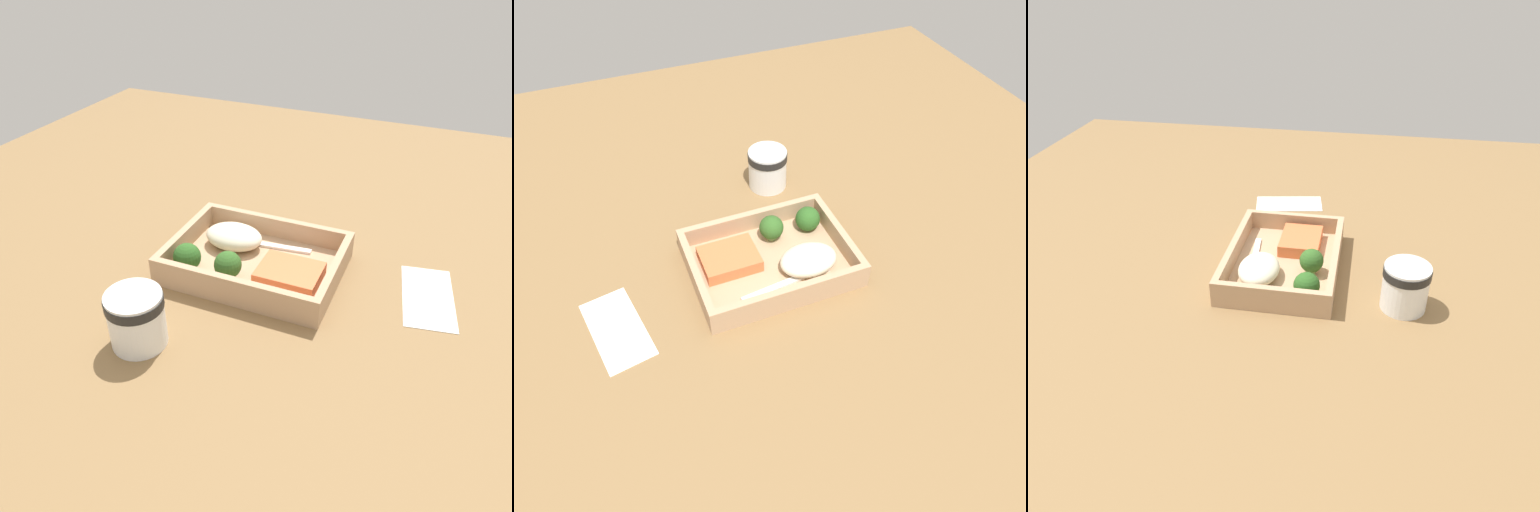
{
  "view_description": "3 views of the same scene",
  "coord_description": "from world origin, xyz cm",
  "views": [
    {
      "loc": [
        -25.55,
        60.72,
        47.48
      ],
      "look_at": [
        0.0,
        0.0,
        2.7
      ],
      "focal_mm": 35.0,
      "sensor_mm": 36.0,
      "label": 1
    },
    {
      "loc": [
        -21.53,
        -54.04,
        63.13
      ],
      "look_at": [
        0.0,
        0.0,
        2.7
      ],
      "focal_mm": 35.0,
      "sensor_mm": 36.0,
      "label": 2
    },
    {
      "loc": [
        76.07,
        13.25,
        51.34
      ],
      "look_at": [
        0.0,
        0.0,
        2.7
      ],
      "focal_mm": 35.0,
      "sensor_mm": 36.0,
      "label": 3
    }
  ],
  "objects": [
    {
      "name": "ground_plane",
      "position": [
        0.0,
        0.0,
        -1.0
      ],
      "size": [
        160.0,
        160.0,
        2.0
      ],
      "primitive_type": "cube",
      "color": "olive"
    },
    {
      "name": "takeout_tray",
      "position": [
        0.0,
        0.0,
        0.6
      ],
      "size": [
        26.97,
        19.92,
        1.2
      ],
      "primitive_type": "cube",
      "color": "tan",
      "rests_on": "ground_plane"
    },
    {
      "name": "tray_rim",
      "position": [
        0.0,
        0.0,
        2.96
      ],
      "size": [
        26.97,
        19.92,
        3.52
      ],
      "color": "tan",
      "rests_on": "takeout_tray"
    },
    {
      "name": "salmon_fillet",
      "position": [
        -6.47,
        2.2,
        2.35
      ],
      "size": [
        9.55,
        7.56,
        2.3
      ],
      "primitive_type": "cube",
      "rotation": [
        0.0,
        0.0,
        0.0
      ],
      "color": "#E86F3E",
      "rests_on": "takeout_tray"
    },
    {
      "name": "mashed_potatoes",
      "position": [
        5.49,
        -3.48,
        3.04
      ],
      "size": [
        9.78,
        7.17,
        3.68
      ],
      "primitive_type": "ellipsoid",
      "color": "#ECE4C3",
      "rests_on": "takeout_tray"
    },
    {
      "name": "broccoli_floret_1",
      "position": [
        2.4,
        5.36,
        3.72
      ],
      "size": [
        4.29,
        4.29,
        4.75
      ],
      "color": "#81A562",
      "rests_on": "takeout_tray"
    },
    {
      "name": "broccoli_floret_2",
      "position": [
        9.45,
        5.44,
        3.39
      ],
      "size": [
        4.45,
        4.45,
        4.47
      ],
      "color": "#819853",
      "rests_on": "takeout_tray"
    },
    {
      "name": "fork",
      "position": [
        1.67,
        -5.38,
        1.42
      ],
      "size": [
        15.89,
        3.39,
        0.44
      ],
      "color": "white",
      "rests_on": "takeout_tray"
    },
    {
      "name": "paper_cup",
      "position": [
        7.97,
        21.36,
        4.46
      ],
      "size": [
        7.72,
        7.72,
        7.99
      ],
      "color": "white",
      "rests_on": "ground_plane"
    },
    {
      "name": "receipt_slip",
      "position": [
        -26.7,
        -3.45,
        0.12
      ],
      "size": [
        9.98,
        16.05,
        0.24
      ],
      "primitive_type": "cube",
      "rotation": [
        0.0,
        0.0,
        0.17
      ],
      "color": "white",
      "rests_on": "ground_plane"
    }
  ]
}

